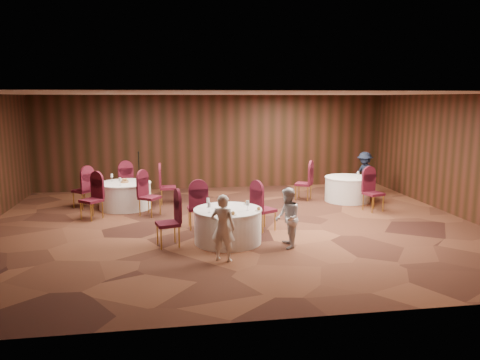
{
  "coord_description": "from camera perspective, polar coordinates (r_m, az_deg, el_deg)",
  "views": [
    {
      "loc": [
        -1.56,
        -11.03,
        3.11
      ],
      "look_at": [
        0.2,
        0.2,
        1.1
      ],
      "focal_mm": 35.0,
      "sensor_mm": 36.0,
      "label": 1
    }
  ],
  "objects": [
    {
      "name": "tabletop_main",
      "position": [
        9.94,
        -0.7,
        -3.19
      ],
      "size": [
        1.17,
        1.11,
        0.22
      ],
      "color": "silver",
      "rests_on": "table_main"
    },
    {
      "name": "table_main",
      "position": [
        10.18,
        -1.48,
        -5.56
      ],
      "size": [
        1.48,
        1.48,
        0.74
      ],
      "color": "silver",
      "rests_on": "ground"
    },
    {
      "name": "chairs_right",
      "position": [
        13.94,
        11.7,
        -0.98
      ],
      "size": [
        2.18,
        2.39,
        1.0
      ],
      "color": "#3A0B16",
      "rests_on": "ground"
    },
    {
      "name": "woman_b",
      "position": [
        9.81,
        5.8,
        -4.63
      ],
      "size": [
        0.54,
        0.67,
        1.27
      ],
      "primitive_type": "imported",
      "rotation": [
        0.0,
        0.0,
        4.61
      ],
      "color": "silver",
      "rests_on": "ground"
    },
    {
      "name": "tabletop_right",
      "position": [
        14.31,
        14.21,
        0.82
      ],
      "size": [
        0.08,
        0.08,
        0.22
      ],
      "color": "silver",
      "rests_on": "table_right"
    },
    {
      "name": "room_shell",
      "position": [
        11.2,
        -0.85,
        4.16
      ],
      "size": [
        12.0,
        12.0,
        12.0
      ],
      "color": "silver",
      "rests_on": "ground"
    },
    {
      "name": "chairs_left",
      "position": [
        13.62,
        -13.98,
        -1.32
      ],
      "size": [
        3.03,
        3.07,
        1.0
      ],
      "color": "#3A0B16",
      "rests_on": "ground"
    },
    {
      "name": "table_right",
      "position": [
        14.57,
        12.96,
        -1.05
      ],
      "size": [
        1.38,
        1.38,
        0.74
      ],
      "color": "silver",
      "rests_on": "ground"
    },
    {
      "name": "mic_stand",
      "position": [
        14.83,
        -12.14,
        -0.66
      ],
      "size": [
        0.24,
        0.24,
        1.48
      ],
      "color": "black",
      "rests_on": "ground"
    },
    {
      "name": "tabletop_left",
      "position": [
        13.59,
        -13.94,
        0.02
      ],
      "size": [
        0.83,
        0.79,
        0.22
      ],
      "color": "silver",
      "rests_on": "table_left"
    },
    {
      "name": "man_c",
      "position": [
        15.65,
        14.95,
        0.8
      ],
      "size": [
        0.84,
        1.03,
        1.39
      ],
      "primitive_type": "imported",
      "rotation": [
        0.0,
        0.0,
        5.14
      ],
      "color": "#161E32",
      "rests_on": "ground"
    },
    {
      "name": "ground",
      "position": [
        11.57,
        -0.83,
        -5.57
      ],
      "size": [
        12.0,
        12.0,
        0.0
      ],
      "primitive_type": "plane",
      "color": "black",
      "rests_on": "ground"
    },
    {
      "name": "woman_a",
      "position": [
        8.97,
        -2.08,
        -5.85
      ],
      "size": [
        0.56,
        0.48,
        1.31
      ],
      "primitive_type": "imported",
      "rotation": [
        0.0,
        0.0,
        2.72
      ],
      "color": "white",
      "rests_on": "ground"
    },
    {
      "name": "table_left",
      "position": [
        13.67,
        -13.83,
        -1.82
      ],
      "size": [
        1.47,
        1.47,
        0.74
      ],
      "color": "silver",
      "rests_on": "ground"
    },
    {
      "name": "chairs_main",
      "position": [
        10.74,
        -3.52,
        -4.05
      ],
      "size": [
        2.91,
        1.89,
        1.0
      ],
      "color": "#3A0B16",
      "rests_on": "ground"
    }
  ]
}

